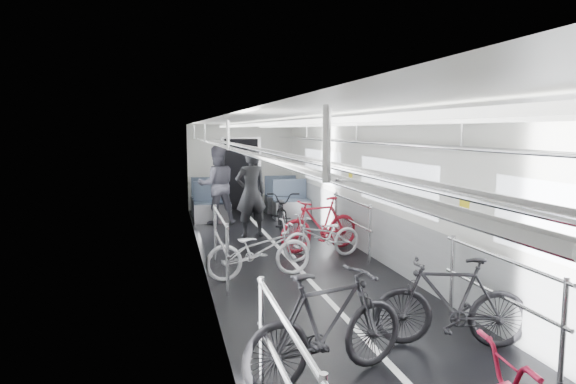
# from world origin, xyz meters

# --- Properties ---
(car_shell) EXTENTS (3.02, 14.01, 2.41)m
(car_shell) POSITION_xyz_m (0.00, 1.78, 1.13)
(car_shell) COLOR black
(car_shell) RESTS_ON ground
(bike_left_mid) EXTENTS (1.78, 0.97, 1.03)m
(bike_left_mid) POSITION_xyz_m (-0.68, -3.30, 0.51)
(bike_left_mid) COLOR black
(bike_left_mid) RESTS_ON floor
(bike_left_far) EXTENTS (1.70, 0.76, 0.87)m
(bike_left_far) POSITION_xyz_m (-0.72, 0.04, 0.43)
(bike_left_far) COLOR silver
(bike_left_far) RESTS_ON floor
(bike_right_near) EXTENTS (1.65, 0.94, 0.96)m
(bike_right_near) POSITION_xyz_m (0.79, -2.89, 0.48)
(bike_right_near) COLOR black
(bike_right_near) RESTS_ON floor
(bike_right_mid) EXTENTS (1.61, 0.89, 0.80)m
(bike_right_mid) POSITION_xyz_m (0.57, 0.92, 0.40)
(bike_right_mid) COLOR silver
(bike_right_mid) RESTS_ON floor
(bike_right_far) EXTENTS (1.74, 0.90, 1.01)m
(bike_right_far) POSITION_xyz_m (0.70, 1.52, 0.50)
(bike_right_far) COLOR maroon
(bike_right_far) RESTS_ON floor
(bike_aisle) EXTENTS (0.97, 1.97, 0.99)m
(bike_aisle) POSITION_xyz_m (0.31, 3.00, 0.50)
(bike_aisle) COLOR black
(bike_aisle) RESTS_ON floor
(person_standing) EXTENTS (0.77, 0.59, 1.88)m
(person_standing) POSITION_xyz_m (-0.34, 3.10, 0.94)
(person_standing) COLOR black
(person_standing) RESTS_ON floor
(person_seated) EXTENTS (0.97, 0.79, 1.88)m
(person_seated) POSITION_xyz_m (-0.90, 4.78, 0.94)
(person_seated) COLOR #302E37
(person_seated) RESTS_ON floor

